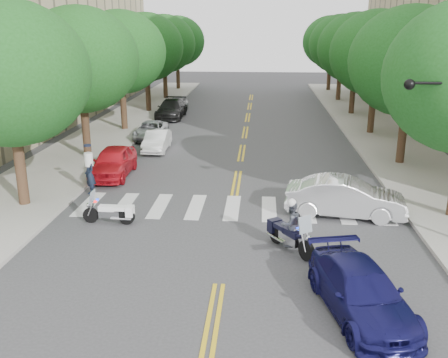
# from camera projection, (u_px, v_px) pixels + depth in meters

# --- Properties ---
(ground) EXTENTS (140.00, 140.00, 0.00)m
(ground) POSITION_uv_depth(u_px,v_px,m) (219.00, 284.00, 14.85)
(ground) COLOR #38383A
(ground) RESTS_ON ground
(sidewalk_left) EXTENTS (5.00, 60.00, 0.15)m
(sidewalk_left) POSITION_uv_depth(u_px,v_px,m) (116.00, 129.00, 36.47)
(sidewalk_left) COLOR #9E9991
(sidewalk_left) RESTS_ON ground
(sidewalk_right) EXTENTS (5.00, 60.00, 0.15)m
(sidewalk_right) POSITION_uv_depth(u_px,v_px,m) (380.00, 133.00, 35.09)
(sidewalk_right) COLOR #9E9991
(sidewalk_right) RESTS_ON ground
(tree_l_0) EXTENTS (6.40, 6.40, 8.45)m
(tree_l_0) POSITION_uv_depth(u_px,v_px,m) (9.00, 74.00, 19.56)
(tree_l_0) COLOR #382316
(tree_l_0) RESTS_ON ground
(tree_l_1) EXTENTS (6.40, 6.40, 8.45)m
(tree_l_1) POSITION_uv_depth(u_px,v_px,m) (80.00, 60.00, 27.18)
(tree_l_1) COLOR #382316
(tree_l_1) RESTS_ON ground
(tree_l_2) EXTENTS (6.40, 6.40, 8.45)m
(tree_l_2) POSITION_uv_depth(u_px,v_px,m) (120.00, 52.00, 34.80)
(tree_l_2) COLOR #382316
(tree_l_2) RESTS_ON ground
(tree_l_3) EXTENTS (6.40, 6.40, 8.45)m
(tree_l_3) POSITION_uv_depth(u_px,v_px,m) (146.00, 47.00, 42.42)
(tree_l_3) COLOR #382316
(tree_l_3) RESTS_ON ground
(tree_l_4) EXTENTS (6.40, 6.40, 8.45)m
(tree_l_4) POSITION_uv_depth(u_px,v_px,m) (164.00, 44.00, 50.03)
(tree_l_4) COLOR #382316
(tree_l_4) RESTS_ON ground
(tree_l_5) EXTENTS (6.40, 6.40, 8.45)m
(tree_l_5) POSITION_uv_depth(u_px,v_px,m) (177.00, 41.00, 57.65)
(tree_l_5) COLOR #382316
(tree_l_5) RESTS_ON ground
(tree_r_1) EXTENTS (6.40, 6.40, 8.45)m
(tree_r_1) POSITION_uv_depth(u_px,v_px,m) (410.00, 62.00, 25.90)
(tree_r_1) COLOR #382316
(tree_r_1) RESTS_ON ground
(tree_r_2) EXTENTS (6.40, 6.40, 8.45)m
(tree_r_2) POSITION_uv_depth(u_px,v_px,m) (377.00, 53.00, 33.52)
(tree_r_2) COLOR #382316
(tree_r_2) RESTS_ON ground
(tree_r_3) EXTENTS (6.40, 6.40, 8.45)m
(tree_r_3) POSITION_uv_depth(u_px,v_px,m) (356.00, 48.00, 41.14)
(tree_r_3) COLOR #382316
(tree_r_3) RESTS_ON ground
(tree_r_4) EXTENTS (6.40, 6.40, 8.45)m
(tree_r_4) POSITION_uv_depth(u_px,v_px,m) (342.00, 44.00, 48.76)
(tree_r_4) COLOR #382316
(tree_r_4) RESTS_ON ground
(tree_r_5) EXTENTS (6.40, 6.40, 8.45)m
(tree_r_5) POSITION_uv_depth(u_px,v_px,m) (331.00, 42.00, 56.38)
(tree_r_5) COLOR #382316
(tree_r_5) RESTS_ON ground
(motorcycle_police) EXTENTS (1.54, 2.04, 1.89)m
(motorcycle_police) POSITION_uv_depth(u_px,v_px,m) (290.00, 227.00, 16.87)
(motorcycle_police) COLOR black
(motorcycle_police) RESTS_ON ground
(motorcycle_parked) EXTENTS (2.06, 0.48, 1.33)m
(motorcycle_parked) POSITION_uv_depth(u_px,v_px,m) (113.00, 212.00, 19.26)
(motorcycle_parked) COLOR black
(motorcycle_parked) RESTS_ON ground
(officer_standing) EXTENTS (0.78, 0.82, 1.89)m
(officer_standing) POSITION_uv_depth(u_px,v_px,m) (90.00, 175.00, 22.40)
(officer_standing) COLOR black
(officer_standing) RESTS_ON ground
(convertible) EXTENTS (4.92, 2.35, 1.56)m
(convertible) POSITION_uv_depth(u_px,v_px,m) (345.00, 197.00, 19.97)
(convertible) COLOR white
(convertible) RESTS_ON ground
(sedan_blue) EXTENTS (2.82, 4.84, 1.32)m
(sedan_blue) POSITION_uv_depth(u_px,v_px,m) (361.00, 291.00, 13.17)
(sedan_blue) COLOR #121148
(sedan_blue) RESTS_ON ground
(parked_car_a) EXTENTS (1.90, 4.44, 1.50)m
(parked_car_a) POSITION_uv_depth(u_px,v_px,m) (113.00, 162.00, 25.26)
(parked_car_a) COLOR red
(parked_car_a) RESTS_ON ground
(parked_car_b) EXTENTS (1.38, 3.74, 1.22)m
(parked_car_b) POSITION_uv_depth(u_px,v_px,m) (157.00, 141.00, 30.46)
(parked_car_b) COLOR white
(parked_car_b) RESTS_ON ground
(parked_car_c) EXTENTS (1.96, 4.12, 1.14)m
(parked_car_c) POSITION_uv_depth(u_px,v_px,m) (151.00, 130.00, 33.71)
(parked_car_c) COLOR #A9ABB1
(parked_car_c) RESTS_ON ground
(parked_car_d) EXTENTS (2.10, 5.15, 1.49)m
(parked_car_d) POSITION_uv_depth(u_px,v_px,m) (171.00, 109.00, 41.15)
(parked_car_d) COLOR black
(parked_car_d) RESTS_ON ground
(parked_car_e) EXTENTS (1.73, 3.98, 1.33)m
(parked_car_e) POSITION_uv_depth(u_px,v_px,m) (178.00, 104.00, 44.38)
(parked_car_e) COLOR #A2A3A8
(parked_car_e) RESTS_ON ground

